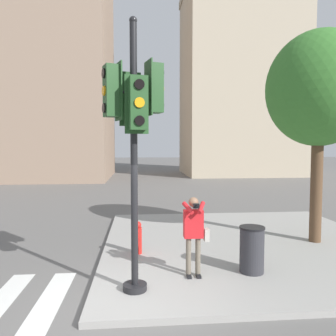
# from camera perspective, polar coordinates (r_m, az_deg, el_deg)

# --- Properties ---
(ground_plane) EXTENTS (160.00, 160.00, 0.00)m
(ground_plane) POSITION_cam_1_polar(r_m,az_deg,el_deg) (6.19, -9.44, -23.56)
(ground_plane) COLOR slate
(sidewalk_corner) EXTENTS (8.00, 8.00, 0.12)m
(sidewalk_corner) POSITION_cam_1_polar(r_m,az_deg,el_deg) (9.89, 13.46, -12.65)
(sidewalk_corner) COLOR #9E9B96
(sidewalk_corner) RESTS_ON ground_plane
(traffic_signal_pole) EXTENTS (1.13, 1.14, 5.05)m
(traffic_signal_pole) POSITION_cam_1_polar(r_m,az_deg,el_deg) (6.08, -6.01, 8.50)
(traffic_signal_pole) COLOR black
(traffic_signal_pole) RESTS_ON sidewalk_corner
(person_photographer) EXTENTS (0.58, 0.54, 1.67)m
(person_photographer) POSITION_cam_1_polar(r_m,az_deg,el_deg) (6.95, 4.58, -10.60)
(person_photographer) COLOR black
(person_photographer) RESTS_ON sidewalk_corner
(street_tree) EXTENTS (2.90, 2.90, 5.92)m
(street_tree) POSITION_cam_1_polar(r_m,az_deg,el_deg) (10.26, 24.84, 12.24)
(street_tree) COLOR brown
(street_tree) RESTS_ON sidewalk_corner
(fire_hydrant) EXTENTS (0.21, 0.27, 0.83)m
(fire_hydrant) POSITION_cam_1_polar(r_m,az_deg,el_deg) (8.51, -5.31, -11.98)
(fire_hydrant) COLOR red
(fire_hydrant) RESTS_ON sidewalk_corner
(trash_bin) EXTENTS (0.54, 0.54, 1.00)m
(trash_bin) POSITION_cam_1_polar(r_m,az_deg,el_deg) (7.49, 14.39, -13.57)
(trash_bin) COLOR #2D2D33
(trash_bin) RESTS_ON sidewalk_corner
(building_left) EXTENTS (13.30, 11.04, 21.54)m
(building_left) POSITION_cam_1_polar(r_m,az_deg,el_deg) (32.86, -22.18, 17.48)
(building_left) COLOR gray
(building_left) RESTS_ON ground_plane
(building_right) EXTENTS (11.33, 9.04, 18.85)m
(building_right) POSITION_cam_1_polar(r_m,az_deg,el_deg) (35.04, 12.35, 14.53)
(building_right) COLOR tan
(building_right) RESTS_ON ground_plane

